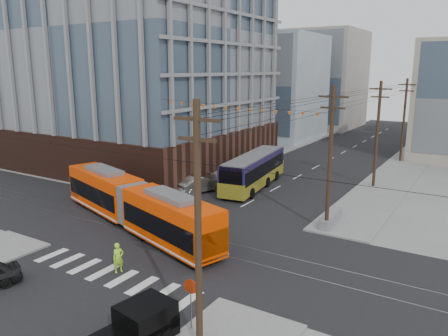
{
  "coord_description": "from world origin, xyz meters",
  "views": [
    {
      "loc": [
        18.41,
        -20.02,
        12.12
      ],
      "look_at": [
        1.08,
        8.09,
        4.64
      ],
      "focal_mm": 35.0,
      "sensor_mm": 36.0,
      "label": 1
    }
  ],
  "objects": [
    {
      "name": "ground",
      "position": [
        0.0,
        0.0,
        0.0
      ],
      "size": [
        160.0,
        160.0,
        0.0
      ],
      "primitive_type": "plane",
      "color": "slate"
    },
    {
      "name": "office_building",
      "position": [
        -22.0,
        23.0,
        14.3
      ],
      "size": [
        30.0,
        25.0,
        28.6
      ],
      "primitive_type": "cube",
      "color": "#381E16",
      "rests_on": "ground"
    },
    {
      "name": "bg_bldg_nw_near",
      "position": [
        -17.0,
        52.0,
        9.0
      ],
      "size": [
        18.0,
        16.0,
        18.0
      ],
      "primitive_type": "cube",
      "color": "#8C99A5",
      "rests_on": "ground"
    },
    {
      "name": "bg_bldg_nw_far",
      "position": [
        -14.0,
        72.0,
        10.0
      ],
      "size": [
        16.0,
        18.0,
        20.0
      ],
      "primitive_type": "cube",
      "color": "gray",
      "rests_on": "ground"
    },
    {
      "name": "utility_pole_near",
      "position": [
        8.5,
        -6.0,
        5.5
      ],
      "size": [
        0.3,
        0.3,
        11.0
      ],
      "primitive_type": "cylinder",
      "color": "black",
      "rests_on": "ground"
    },
    {
      "name": "utility_pole_far",
      "position": [
        8.5,
        56.0,
        5.5
      ],
      "size": [
        0.3,
        0.3,
        11.0
      ],
      "primitive_type": "cylinder",
      "color": "black",
      "rests_on": "ground"
    },
    {
      "name": "streetcar",
      "position": [
        -4.57,
        3.97,
        1.86
      ],
      "size": [
        19.2,
        8.49,
        3.72
      ],
      "primitive_type": null,
      "rotation": [
        0.0,
        0.0,
        -0.31
      ],
      "color": "#F03A00",
      "rests_on": "ground"
    },
    {
      "name": "city_bus",
      "position": [
        -2.29,
        19.53,
        1.77
      ],
      "size": [
        4.33,
        12.76,
        3.54
      ],
      "primitive_type": null,
      "rotation": [
        0.0,
        0.0,
        0.13
      ],
      "color": "#1E163C",
      "rests_on": "ground"
    },
    {
      "name": "parked_car_silver",
      "position": [
        -5.95,
        14.91,
        0.84
      ],
      "size": [
        3.39,
        5.4,
        1.68
      ],
      "primitive_type": "imported",
      "rotation": [
        0.0,
        0.0,
        2.8
      ],
      "color": "#949494",
      "rests_on": "ground"
    },
    {
      "name": "parked_car_white",
      "position": [
        -5.71,
        19.91,
        0.71
      ],
      "size": [
        3.19,
        5.27,
        1.43
      ],
      "primitive_type": "imported",
      "rotation": [
        0.0,
        0.0,
        2.88
      ],
      "color": "#BBABAA",
      "rests_on": "ground"
    },
    {
      "name": "parked_car_grey",
      "position": [
        -5.35,
        26.08,
        0.71
      ],
      "size": [
        3.46,
        5.52,
        1.42
      ],
      "primitive_type": "imported",
      "rotation": [
        0.0,
        0.0,
        2.91
      ],
      "color": "slate",
      "rests_on": "ground"
    },
    {
      "name": "pedestrian",
      "position": [
        0.0,
        -2.43,
        0.93
      ],
      "size": [
        0.69,
        0.81,
        1.87
      ],
      "primitive_type": "imported",
      "rotation": [
        0.0,
        0.0,
        1.14
      ],
      "color": "#A9F430",
      "rests_on": "ground"
    },
    {
      "name": "stop_sign",
      "position": [
        7.37,
        -5.07,
        1.24
      ],
      "size": [
        0.81,
        0.81,
        2.47
      ],
      "primitive_type": null,
      "rotation": [
        0.0,
        0.0,
        0.08
      ],
      "color": "#A82909",
      "rests_on": "ground"
    },
    {
      "name": "jersey_barrier",
      "position": [
        8.3,
        12.71,
        0.44
      ],
      "size": [
        1.21,
        4.41,
        0.87
      ],
      "primitive_type": "cube",
      "rotation": [
        0.0,
        0.0,
        0.05
      ],
      "color": "gray",
      "rests_on": "ground"
    }
  ]
}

